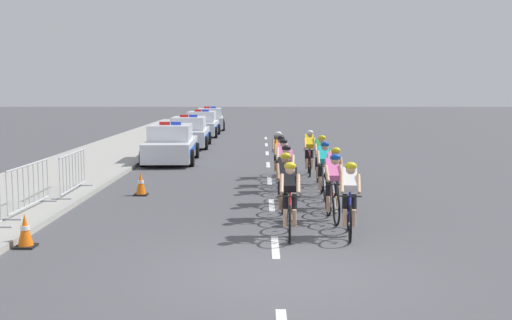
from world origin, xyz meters
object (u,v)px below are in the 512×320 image
cyclist_lead (290,198)px  traffic_cone_near (25,231)px  police_car_furthest (210,120)px  cyclist_tenth (320,159)px  police_car_third (202,125)px  cyclist_eleventh (278,154)px  crowd_barrier_middle (29,188)px  police_car_nearest (171,145)px  cyclist_third (285,184)px  cyclist_ninth (281,159)px  crowd_barrier_rear (73,173)px  cyclist_second (350,198)px  cyclist_sixth (334,177)px  cyclist_fifth (287,173)px  police_car_second (189,133)px  cyclist_fourth (333,186)px  cyclist_twelfth (309,152)px  cyclist_seventh (283,164)px  traffic_cone_mid (141,184)px  cyclist_eighth (324,168)px

cyclist_lead → traffic_cone_near: 5.02m
cyclist_lead → police_car_furthest: size_ratio=0.38×
cyclist_tenth → police_car_third: 19.01m
cyclist_eleventh → crowd_barrier_middle: size_ratio=0.74×
police_car_nearest → traffic_cone_near: police_car_nearest is taller
cyclist_third → police_car_furthest: police_car_furthest is taller
cyclist_ninth → crowd_barrier_rear: cyclist_ninth is taller
cyclist_second → cyclist_sixth: size_ratio=1.00×
cyclist_fifth → police_car_second: police_car_second is taller
police_car_nearest → police_car_second: same height
cyclist_fourth → cyclist_fifth: bearing=115.6°
cyclist_fourth → crowd_barrier_rear: size_ratio=0.74×
cyclist_ninth → police_car_furthest: 24.35m
cyclist_tenth → cyclist_eleventh: (-1.23, 1.51, 0.00)m
cyclist_sixth → crowd_barrier_middle: cyclist_sixth is taller
cyclist_eleventh → police_car_third: size_ratio=0.39×
crowd_barrier_rear → traffic_cone_near: crowd_barrier_rear is taller
cyclist_fifth → cyclist_twelfth: size_ratio=1.00×
police_car_nearest → cyclist_third: bearing=-68.5°
cyclist_third → cyclist_seventh: size_ratio=1.00×
traffic_cone_near → traffic_cone_mid: bearing=79.0°
cyclist_ninth → traffic_cone_mid: bearing=-155.4°
cyclist_third → cyclist_twelfth: bearing=81.0°
cyclist_fourth → police_car_third: bearing=102.4°
cyclist_lead → cyclist_eighth: bearing=75.8°
cyclist_second → crowd_barrier_middle: size_ratio=0.74×
traffic_cone_near → crowd_barrier_middle: bearing=109.2°
cyclist_tenth → police_car_furthest: 24.52m
police_car_furthest → cyclist_lead: bearing=-82.3°
cyclist_sixth → cyclist_fifth: bearing=152.8°
crowd_barrier_rear → cyclist_eleventh: bearing=32.3°
cyclist_ninth → crowd_barrier_middle: (-5.93, -4.40, -0.14)m
cyclist_ninth → crowd_barrier_middle: cyclist_ninth is taller
cyclist_fifth → cyclist_sixth: (1.12, -0.58, 0.00)m
cyclist_seventh → crowd_barrier_rear: 5.77m
cyclist_lead → cyclist_third: 1.66m
cyclist_third → traffic_cone_near: bearing=-152.7°
cyclist_seventh → cyclist_tenth: (1.17, 1.19, 0.00)m
police_car_second → crowd_barrier_middle: (-1.80, -16.08, -0.03)m
cyclist_tenth → police_car_third: (-5.34, 18.24, -0.11)m
cyclist_sixth → police_car_second: police_car_second is taller
cyclist_third → traffic_cone_near: cyclist_third is taller
cyclist_fourth → traffic_cone_mid: size_ratio=2.69×
cyclist_eleventh → traffic_cone_mid: cyclist_eleventh is taller
cyclist_lead → cyclist_tenth: same height
cyclist_third → cyclist_ninth: (0.06, 4.72, 0.00)m
cyclist_fourth → crowd_barrier_rear: (-6.65, 2.95, -0.14)m
cyclist_lead → traffic_cone_near: bearing=-170.1°
cyclist_third → cyclist_ninth: same height
cyclist_fourth → police_car_third: size_ratio=0.39×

